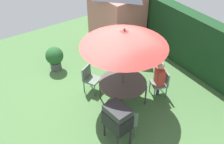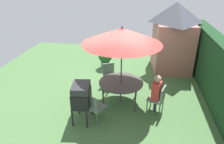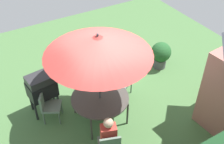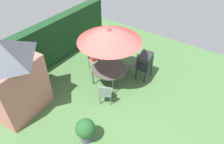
{
  "view_description": "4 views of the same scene",
  "coord_description": "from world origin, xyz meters",
  "px_view_note": "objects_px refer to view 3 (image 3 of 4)",
  "views": [
    {
      "loc": [
        5.59,
        -3.45,
        5.99
      ],
      "look_at": [
        0.02,
        0.29,
        0.88
      ],
      "focal_mm": 43.58,
      "sensor_mm": 36.0,
      "label": 1
    },
    {
      "loc": [
        6.56,
        0.97,
        3.98
      ],
      "look_at": [
        0.51,
        0.06,
        1.09
      ],
      "focal_mm": 33.49,
      "sensor_mm": 36.0,
      "label": 2
    },
    {
      "loc": [
        2.75,
        4.86,
        5.56
      ],
      "look_at": [
        -0.12,
        -0.13,
        0.98
      ],
      "focal_mm": 44.34,
      "sensor_mm": 36.0,
      "label": 3
    },
    {
      "loc": [
        -5.04,
        -3.67,
        6.13
      ],
      "look_at": [
        0.19,
        0.02,
        0.93
      ],
      "focal_mm": 33.93,
      "sensor_mm": 36.0,
      "label": 4
    }
  ],
  "objects_px": {
    "patio_umbrella": "(98,45)",
    "potted_plant_by_shed": "(161,54)",
    "patio_table": "(100,99)",
    "person_in_red": "(109,134)",
    "chair_far_side": "(124,79)",
    "chair_toward_hedge": "(48,104)",
    "bbq_grill": "(42,87)"
  },
  "relations": [
    {
      "from": "patio_umbrella",
      "to": "potted_plant_by_shed",
      "type": "xyz_separation_m",
      "value": [
        -2.74,
        -1.03,
        -1.79
      ]
    },
    {
      "from": "chair_far_side",
      "to": "potted_plant_by_shed",
      "type": "bearing_deg",
      "value": -164.59
    },
    {
      "from": "bbq_grill",
      "to": "chair_toward_hedge",
      "type": "xyz_separation_m",
      "value": [
        0.0,
        0.36,
        -0.33
      ]
    },
    {
      "from": "patio_umbrella",
      "to": "potted_plant_by_shed",
      "type": "height_order",
      "value": "patio_umbrella"
    },
    {
      "from": "chair_toward_hedge",
      "to": "bbq_grill",
      "type": "bearing_deg",
      "value": -90.07
    },
    {
      "from": "patio_umbrella",
      "to": "potted_plant_by_shed",
      "type": "distance_m",
      "value": 3.43
    },
    {
      "from": "chair_far_side",
      "to": "chair_toward_hedge",
      "type": "bearing_deg",
      "value": -2.36
    },
    {
      "from": "bbq_grill",
      "to": "potted_plant_by_shed",
      "type": "relative_size",
      "value": 1.32
    },
    {
      "from": "patio_table",
      "to": "person_in_red",
      "type": "distance_m",
      "value": 1.2
    },
    {
      "from": "chair_far_side",
      "to": "chair_toward_hedge",
      "type": "xyz_separation_m",
      "value": [
        2.21,
        -0.09,
        0.0
      ]
    },
    {
      "from": "chair_far_side",
      "to": "person_in_red",
      "type": "height_order",
      "value": "person_in_red"
    },
    {
      "from": "chair_toward_hedge",
      "to": "potted_plant_by_shed",
      "type": "distance_m",
      "value": 3.92
    },
    {
      "from": "patio_table",
      "to": "patio_umbrella",
      "type": "distance_m",
      "value": 1.6
    },
    {
      "from": "potted_plant_by_shed",
      "to": "person_in_red",
      "type": "distance_m",
      "value": 3.82
    },
    {
      "from": "patio_umbrella",
      "to": "chair_far_side",
      "type": "height_order",
      "value": "patio_umbrella"
    },
    {
      "from": "bbq_grill",
      "to": "person_in_red",
      "type": "xyz_separation_m",
      "value": [
        -0.77,
        2.14,
        -0.06
      ]
    },
    {
      "from": "bbq_grill",
      "to": "chair_far_side",
      "type": "relative_size",
      "value": 1.33
    },
    {
      "from": "patio_table",
      "to": "chair_toward_hedge",
      "type": "relative_size",
      "value": 1.62
    },
    {
      "from": "patio_table",
      "to": "patio_umbrella",
      "type": "bearing_deg",
      "value": 26.57
    },
    {
      "from": "patio_table",
      "to": "person_in_red",
      "type": "bearing_deg",
      "value": 71.07
    },
    {
      "from": "patio_umbrella",
      "to": "potted_plant_by_shed",
      "type": "relative_size",
      "value": 2.87
    },
    {
      "from": "chair_far_side",
      "to": "person_in_red",
      "type": "xyz_separation_m",
      "value": [
        1.44,
        1.69,
        0.26
      ]
    },
    {
      "from": "patio_table",
      "to": "chair_toward_hedge",
      "type": "bearing_deg",
      "value": -29.19
    },
    {
      "from": "patio_umbrella",
      "to": "chair_toward_hedge",
      "type": "bearing_deg",
      "value": -29.19
    },
    {
      "from": "person_in_red",
      "to": "patio_table",
      "type": "bearing_deg",
      "value": -108.93
    },
    {
      "from": "bbq_grill",
      "to": "patio_table",
      "type": "bearing_deg",
      "value": 139.06
    },
    {
      "from": "patio_table",
      "to": "patio_umbrella",
      "type": "relative_size",
      "value": 0.56
    },
    {
      "from": "patio_table",
      "to": "person_in_red",
      "type": "xyz_separation_m",
      "value": [
        0.39,
        1.14,
        0.08
      ]
    },
    {
      "from": "person_in_red",
      "to": "potted_plant_by_shed",
      "type": "bearing_deg",
      "value": -145.4
    },
    {
      "from": "bbq_grill",
      "to": "chair_toward_hedge",
      "type": "relative_size",
      "value": 1.33
    },
    {
      "from": "chair_toward_hedge",
      "to": "potted_plant_by_shed",
      "type": "xyz_separation_m",
      "value": [
        -3.91,
        -0.38,
        -0.0
      ]
    },
    {
      "from": "patio_umbrella",
      "to": "chair_toward_hedge",
      "type": "distance_m",
      "value": 2.22
    }
  ]
}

